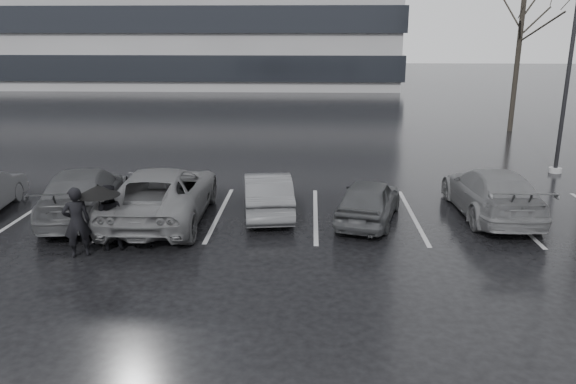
# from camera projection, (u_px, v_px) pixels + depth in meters

# --- Properties ---
(ground) EXTENTS (160.00, 160.00, 0.00)m
(ground) POSITION_uv_depth(u_px,v_px,m) (292.00, 246.00, 13.93)
(ground) COLOR black
(ground) RESTS_ON ground
(car_main) EXTENTS (2.33, 3.82, 1.22)m
(car_main) POSITION_uv_depth(u_px,v_px,m) (369.00, 200.00, 15.57)
(car_main) COLOR black
(car_main) RESTS_ON ground
(car_west_a) EXTENTS (1.78, 3.88, 1.23)m
(car_west_a) POSITION_uv_depth(u_px,v_px,m) (267.00, 193.00, 16.22)
(car_west_a) COLOR #303033
(car_west_a) RESTS_ON ground
(car_west_b) EXTENTS (2.58, 5.43, 1.50)m
(car_west_b) POSITION_uv_depth(u_px,v_px,m) (162.00, 194.00, 15.68)
(car_west_b) COLOR #444446
(car_west_b) RESTS_ON ground
(car_west_c) EXTENTS (2.81, 5.13, 1.41)m
(car_west_c) POSITION_uv_depth(u_px,v_px,m) (84.00, 193.00, 15.93)
(car_west_c) COLOR black
(car_west_c) RESTS_ON ground
(car_east) EXTENTS (2.04, 4.78, 1.38)m
(car_east) POSITION_uv_depth(u_px,v_px,m) (492.00, 192.00, 16.04)
(car_east) COLOR #444446
(car_east) RESTS_ON ground
(pedestrian_left) EXTENTS (0.74, 0.64, 1.70)m
(pedestrian_left) POSITION_uv_depth(u_px,v_px,m) (77.00, 222.00, 13.07)
(pedestrian_left) COLOR black
(pedestrian_left) RESTS_ON ground
(pedestrian_right) EXTENTS (0.88, 0.74, 1.61)m
(pedestrian_right) POSITION_uv_depth(u_px,v_px,m) (109.00, 217.00, 13.57)
(pedestrian_right) COLOR black
(pedestrian_right) RESTS_ON ground
(umbrella) EXTENTS (1.00, 1.00, 1.69)m
(umbrella) POSITION_uv_depth(u_px,v_px,m) (98.00, 190.00, 13.14)
(umbrella) COLOR black
(umbrella) RESTS_ON ground
(lamp_post) EXTENTS (0.46, 0.46, 8.46)m
(lamp_post) POSITION_uv_depth(u_px,v_px,m) (569.00, 67.00, 20.00)
(lamp_post) COLOR gray
(lamp_post) RESTS_ON ground
(stall_stripes) EXTENTS (19.72, 5.00, 0.00)m
(stall_stripes) POSITION_uv_depth(u_px,v_px,m) (268.00, 214.00, 16.36)
(stall_stripes) COLOR #99999C
(stall_stripes) RESTS_ON ground
(tree_north) EXTENTS (0.26, 0.26, 8.50)m
(tree_north) POSITION_uv_depth(u_px,v_px,m) (519.00, 48.00, 28.63)
(tree_north) COLOR black
(tree_north) RESTS_ON ground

